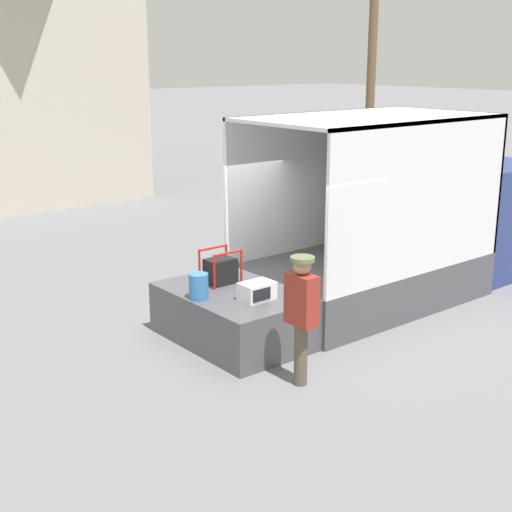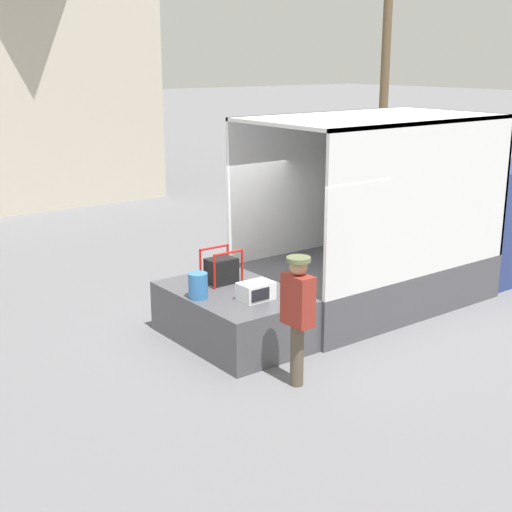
# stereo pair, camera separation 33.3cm
# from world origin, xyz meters

# --- Properties ---
(ground_plane) EXTENTS (160.00, 160.00, 0.00)m
(ground_plane) POSITION_xyz_m (0.00, 0.00, 0.00)
(ground_plane) COLOR slate
(box_truck) EXTENTS (6.50, 2.48, 3.29)m
(box_truck) POSITION_xyz_m (3.83, -0.00, 0.97)
(box_truck) COLOR navy
(box_truck) RESTS_ON ground
(tailgate_deck) EXTENTS (1.54, 2.35, 0.80)m
(tailgate_deck) POSITION_xyz_m (-0.77, 0.00, 0.40)
(tailgate_deck) COLOR #4C4C51
(tailgate_deck) RESTS_ON ground
(microwave) EXTENTS (0.50, 0.35, 0.26)m
(microwave) POSITION_xyz_m (-0.72, -0.53, 0.93)
(microwave) COLOR white
(microwave) RESTS_ON tailgate_deck
(portable_generator) EXTENTS (0.56, 0.43, 0.55)m
(portable_generator) POSITION_xyz_m (-0.65, 0.45, 1.01)
(portable_generator) COLOR black
(portable_generator) RESTS_ON tailgate_deck
(orange_bucket) EXTENTS (0.29, 0.29, 0.38)m
(orange_bucket) POSITION_xyz_m (-1.36, 0.05, 0.99)
(orange_bucket) COLOR #3370B2
(orange_bucket) RESTS_ON tailgate_deck
(worker_person) EXTENTS (0.32, 0.44, 1.78)m
(worker_person) POSITION_xyz_m (-1.00, -1.80, 1.10)
(worker_person) COLOR brown
(worker_person) RESTS_ON ground
(utility_pole) EXTENTS (1.80, 0.28, 9.07)m
(utility_pole) POSITION_xyz_m (10.31, 7.37, 4.69)
(utility_pole) COLOR brown
(utility_pole) RESTS_ON ground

